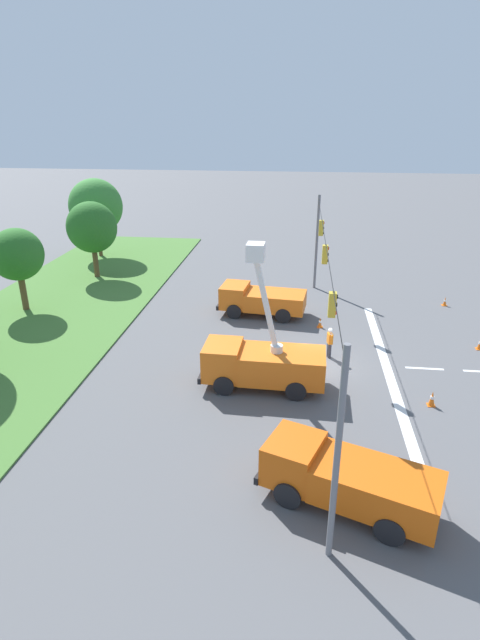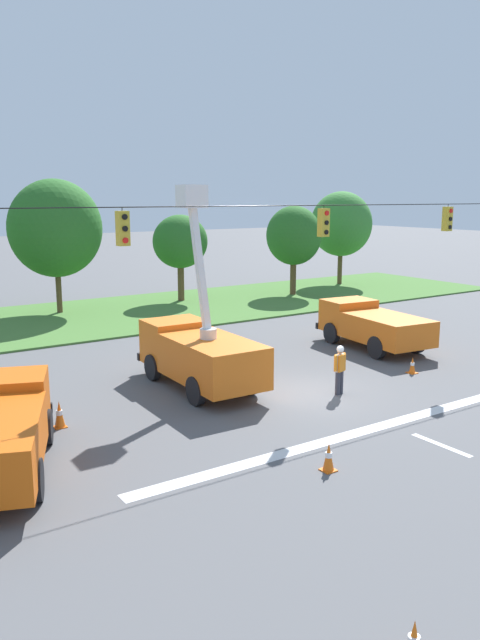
{
  "view_description": "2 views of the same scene",
  "coord_description": "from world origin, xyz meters",
  "px_view_note": "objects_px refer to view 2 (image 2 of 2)",
  "views": [
    {
      "loc": [
        -24.8,
        1.35,
        12.63
      ],
      "look_at": [
        -0.11,
        4.32,
        2.38
      ],
      "focal_mm": 28.0,
      "sensor_mm": 36.0,
      "label": 1
    },
    {
      "loc": [
        -13.92,
        -16.29,
        6.88
      ],
      "look_at": [
        -0.69,
        3.53,
        2.16
      ],
      "focal_mm": 35.0,
      "sensor_mm": 36.0,
      "label": 2
    }
  ],
  "objects_px": {
    "tree_centre": "(55,228)",
    "utility_truck_bucket_lift": "(199,350)",
    "traffic_cone_mid_right": "(59,414)",
    "traffic_cone_near_bucket": "(329,457)",
    "tree_east_end": "(341,224)",
    "tree_far_east": "(294,236)",
    "utility_truck_support_near": "(372,324)",
    "tree_east": "(180,242)",
    "road_worker": "(340,367)",
    "traffic_cone_foreground_left": "(412,365)"
  },
  "relations": [
    {
      "from": "tree_east_end",
      "to": "tree_far_east",
      "type": "bearing_deg",
      "value": -161.26
    },
    {
      "from": "traffic_cone_mid_right",
      "to": "tree_far_east",
      "type": "bearing_deg",
      "value": 36.6
    },
    {
      "from": "tree_east_end",
      "to": "traffic_cone_mid_right",
      "type": "distance_m",
      "value": 34.21
    },
    {
      "from": "tree_east_end",
      "to": "traffic_cone_near_bucket",
      "type": "xyz_separation_m",
      "value": [
        -23.7,
        -25.35,
        -4.42
      ]
    },
    {
      "from": "traffic_cone_near_bucket",
      "to": "tree_centre",
      "type": "bearing_deg",
      "value": 87.21
    },
    {
      "from": "traffic_cone_foreground_left",
      "to": "tree_far_east",
      "type": "bearing_deg",
      "value": 65.14
    },
    {
      "from": "traffic_cone_near_bucket",
      "to": "tree_east_end",
      "type": "bearing_deg",
      "value": 46.93
    },
    {
      "from": "tree_east_end",
      "to": "traffic_cone_foreground_left",
      "type": "bearing_deg",
      "value": -126.12
    },
    {
      "from": "traffic_cone_mid_right",
      "to": "traffic_cone_near_bucket",
      "type": "height_order",
      "value": "traffic_cone_mid_right"
    },
    {
      "from": "tree_centre",
      "to": "traffic_cone_mid_right",
      "type": "bearing_deg",
      "value": -107.88
    },
    {
      "from": "tree_centre",
      "to": "traffic_cone_mid_right",
      "type": "distance_m",
      "value": 19.99
    },
    {
      "from": "tree_centre",
      "to": "road_worker",
      "type": "relative_size",
      "value": 4.48
    },
    {
      "from": "utility_truck_bucket_lift",
      "to": "tree_far_east",
      "type": "bearing_deg",
      "value": 42.69
    },
    {
      "from": "road_worker",
      "to": "traffic_cone_foreground_left",
      "type": "relative_size",
      "value": 2.69
    },
    {
      "from": "tree_east_end",
      "to": "traffic_cone_near_bucket",
      "type": "relative_size",
      "value": 9.66
    },
    {
      "from": "tree_east",
      "to": "tree_far_east",
      "type": "distance_m",
      "value": 8.13
    },
    {
      "from": "tree_centre",
      "to": "tree_far_east",
      "type": "height_order",
      "value": "tree_centre"
    },
    {
      "from": "traffic_cone_near_bucket",
      "to": "tree_east",
      "type": "bearing_deg",
      "value": 69.59
    },
    {
      "from": "utility_truck_bucket_lift",
      "to": "tree_east",
      "type": "bearing_deg",
      "value": 63.58
    },
    {
      "from": "tree_centre",
      "to": "traffic_cone_mid_right",
      "type": "height_order",
      "value": "tree_centre"
    },
    {
      "from": "utility_truck_bucket_lift",
      "to": "tree_east_end",
      "type": "bearing_deg",
      "value": 37.15
    },
    {
      "from": "road_worker",
      "to": "traffic_cone_foreground_left",
      "type": "distance_m",
      "value": 4.32
    },
    {
      "from": "traffic_cone_mid_right",
      "to": "tree_east",
      "type": "bearing_deg",
      "value": 52.44
    },
    {
      "from": "tree_east",
      "to": "utility_truck_bucket_lift",
      "type": "relative_size",
      "value": 0.79
    },
    {
      "from": "tree_far_east",
      "to": "utility_truck_support_near",
      "type": "distance_m",
      "value": 16.05
    },
    {
      "from": "utility_truck_support_near",
      "to": "traffic_cone_foreground_left",
      "type": "bearing_deg",
      "value": -113.92
    },
    {
      "from": "traffic_cone_mid_right",
      "to": "traffic_cone_near_bucket",
      "type": "relative_size",
      "value": 1.09
    },
    {
      "from": "traffic_cone_mid_right",
      "to": "traffic_cone_foreground_left",
      "type": "bearing_deg",
      "value": -8.02
    },
    {
      "from": "tree_far_east",
      "to": "road_worker",
      "type": "bearing_deg",
      "value": -124.3
    },
    {
      "from": "tree_east",
      "to": "traffic_cone_near_bucket",
      "type": "relative_size",
      "value": 7.6
    },
    {
      "from": "utility_truck_bucket_lift",
      "to": "road_worker",
      "type": "xyz_separation_m",
      "value": [
        3.7,
        -3.48,
        -0.41
      ]
    },
    {
      "from": "tree_east_end",
      "to": "traffic_cone_mid_right",
      "type": "relative_size",
      "value": 8.84
    },
    {
      "from": "tree_east",
      "to": "traffic_cone_mid_right",
      "type": "height_order",
      "value": "tree_east"
    },
    {
      "from": "traffic_cone_foreground_left",
      "to": "traffic_cone_mid_right",
      "type": "distance_m",
      "value": 13.67
    },
    {
      "from": "road_worker",
      "to": "tree_centre",
      "type": "bearing_deg",
      "value": 99.07
    },
    {
      "from": "tree_east",
      "to": "traffic_cone_foreground_left",
      "type": "bearing_deg",
      "value": -91.61
    },
    {
      "from": "traffic_cone_foreground_left",
      "to": "utility_truck_bucket_lift",
      "type": "bearing_deg",
      "value": 158.63
    },
    {
      "from": "tree_east",
      "to": "road_worker",
      "type": "xyz_separation_m",
      "value": [
        -4.82,
        -20.62,
        -2.98
      ]
    },
    {
      "from": "utility_truck_bucket_lift",
      "to": "utility_truck_support_near",
      "type": "height_order",
      "value": "utility_truck_bucket_lift"
    },
    {
      "from": "tree_east_end",
      "to": "utility_truck_bucket_lift",
      "type": "distance_m",
      "value": 28.86
    },
    {
      "from": "traffic_cone_foreground_left",
      "to": "traffic_cone_near_bucket",
      "type": "height_order",
      "value": "traffic_cone_near_bucket"
    },
    {
      "from": "traffic_cone_foreground_left",
      "to": "traffic_cone_near_bucket",
      "type": "distance_m",
      "value": 10.09
    },
    {
      "from": "utility_truck_bucket_lift",
      "to": "traffic_cone_near_bucket",
      "type": "bearing_deg",
      "value": -96.06
    },
    {
      "from": "tree_east",
      "to": "traffic_cone_near_bucket",
      "type": "bearing_deg",
      "value": -110.41
    },
    {
      "from": "tree_centre",
      "to": "utility_truck_bucket_lift",
      "type": "height_order",
      "value": "tree_centre"
    },
    {
      "from": "road_worker",
      "to": "traffic_cone_foreground_left",
      "type": "height_order",
      "value": "road_worker"
    },
    {
      "from": "traffic_cone_mid_right",
      "to": "traffic_cone_near_bucket",
      "type": "bearing_deg",
      "value": -55.31
    },
    {
      "from": "tree_centre",
      "to": "tree_east_end",
      "type": "distance_m",
      "value": 22.47
    },
    {
      "from": "tree_east",
      "to": "utility_truck_support_near",
      "type": "relative_size",
      "value": 0.96
    },
    {
      "from": "tree_far_east",
      "to": "traffic_cone_foreground_left",
      "type": "bearing_deg",
      "value": -114.86
    }
  ]
}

